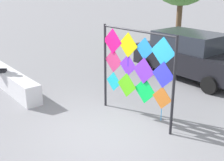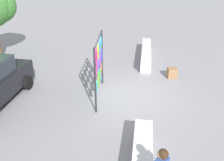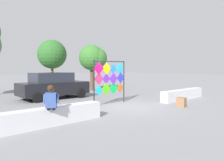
{
  "view_description": "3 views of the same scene",
  "coord_description": "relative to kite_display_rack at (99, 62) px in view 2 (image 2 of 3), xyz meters",
  "views": [
    {
      "loc": [
        5.24,
        -3.85,
        3.65
      ],
      "look_at": [
        0.22,
        0.2,
        1.43
      ],
      "focal_mm": 46.69,
      "sensor_mm": 36.0,
      "label": 1
    },
    {
      "loc": [
        -8.68,
        -0.48,
        4.88
      ],
      "look_at": [
        -0.43,
        0.69,
        0.92
      ],
      "focal_mm": 38.34,
      "sensor_mm": 36.0,
      "label": 2
    },
    {
      "loc": [
        -7.97,
        -7.64,
        2.08
      ],
      "look_at": [
        -0.67,
        0.43,
        1.42
      ],
      "focal_mm": 33.68,
      "sensor_mm": 36.0,
      "label": 3
    }
  ],
  "objects": [
    {
      "name": "cardboard_box_large",
      "position": [
        2.32,
        -3.12,
        -1.26
      ],
      "size": [
        0.48,
        0.51,
        0.49
      ],
      "primitive_type": "cube",
      "rotation": [
        0.0,
        0.0,
        0.19
      ],
      "color": "olive",
      "rests_on": "ground"
    },
    {
      "name": "plaza_ledge_right",
      "position": [
        4.77,
        -1.85,
        -1.18
      ],
      "size": [
        4.33,
        0.52,
        0.66
      ],
      "primitive_type": "cube",
      "color": "silver",
      "rests_on": "ground"
    },
    {
      "name": "kite_display_rack",
      "position": [
        0.0,
        0.0,
        0.0
      ],
      "size": [
        2.49,
        0.26,
        2.49
      ],
      "color": "#232328",
      "rests_on": "ground"
    },
    {
      "name": "ground",
      "position": [
        0.09,
        -1.25,
        -1.5
      ],
      "size": [
        120.0,
        120.0,
        0.0
      ],
      "primitive_type": "plane",
      "color": "gray"
    }
  ]
}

